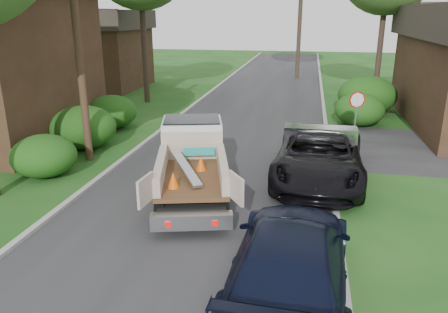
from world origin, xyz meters
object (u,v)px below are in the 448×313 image
at_px(house_left_far, 95,48).
at_px(flatbed_truck, 192,155).
at_px(utility_pole, 77,28).
at_px(black_pickup, 319,156).
at_px(stop_sign, 356,107).
at_px(navy_suv, 290,259).

height_order(house_left_far, flatbed_truck, house_left_far).
bearing_deg(utility_pole, black_pickup, -3.03).
height_order(utility_pole, black_pickup, utility_pole).
distance_m(utility_pole, flatbed_truck, 6.64).
bearing_deg(black_pickup, utility_pole, 179.70).
distance_m(stop_sign, black_pickup, 4.86).
xyz_separation_m(stop_sign, black_pickup, (-1.60, -4.50, -0.88)).
xyz_separation_m(utility_pole, navy_suv, (8.41, -7.48, -4.32)).
height_order(utility_pole, navy_suv, utility_pole).
bearing_deg(stop_sign, house_left_far, 145.19).
relative_size(utility_pole, black_pickup, 1.55).
bearing_deg(navy_suv, black_pickup, -93.14).
xyz_separation_m(utility_pole, black_pickup, (9.08, -0.48, -4.27)).
xyz_separation_m(utility_pole, house_left_far, (-8.02, 17.02, -2.12)).
distance_m(black_pickup, navy_suv, 7.03).
xyz_separation_m(utility_pole, flatbed_truck, (4.88, -2.07, -3.99)).
relative_size(house_left_far, black_pickup, 1.17).
xyz_separation_m(house_left_far, flatbed_truck, (12.90, -19.09, -1.87)).
height_order(house_left_far, black_pickup, house_left_far).
bearing_deg(flatbed_truck, house_left_far, 109.61).
bearing_deg(flatbed_truck, stop_sign, 31.96).
relative_size(flatbed_truck, navy_suv, 1.04).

